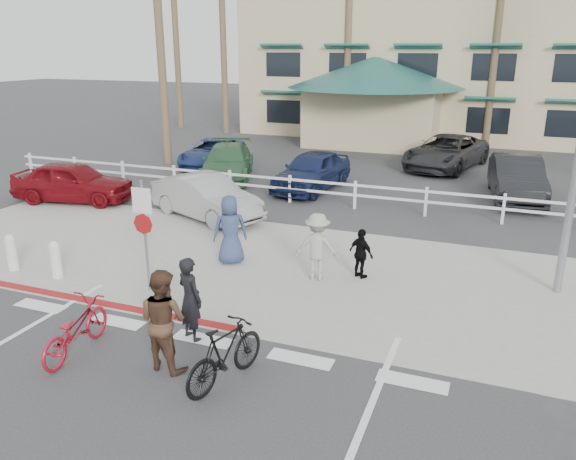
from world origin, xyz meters
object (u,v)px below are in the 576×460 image
at_px(sign_post, 145,231).
at_px(car_red_compact, 73,182).
at_px(car_white_sedan, 206,197).
at_px(bike_black, 225,354).
at_px(bike_red, 75,329).

distance_m(sign_post, car_red_compact, 9.04).
bearing_deg(car_white_sedan, bike_black, -126.55).
xyz_separation_m(bike_red, car_red_compact, (-7.43, 8.48, 0.24)).
distance_m(bike_black, car_white_sedan, 9.64).
xyz_separation_m(sign_post, bike_black, (3.38, -2.73, -0.90)).
distance_m(sign_post, bike_black, 4.44).
bearing_deg(sign_post, car_white_sedan, 105.87).
relative_size(sign_post, bike_black, 1.60).
bearing_deg(bike_black, car_white_sedan, -43.63).
relative_size(bike_black, car_red_compact, 0.42).
distance_m(bike_red, bike_black, 3.00).
height_order(bike_black, car_white_sedan, car_white_sedan).
height_order(bike_red, car_red_compact, car_red_compact).
bearing_deg(bike_black, car_red_compact, -23.27).
bearing_deg(sign_post, bike_black, -38.89).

